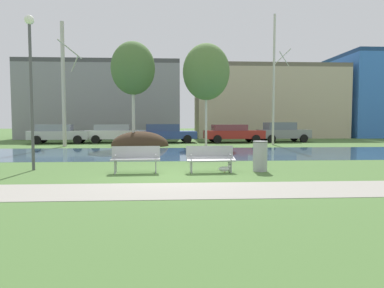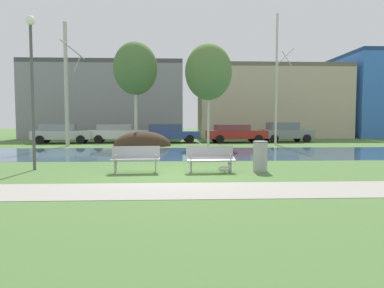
% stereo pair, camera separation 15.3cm
% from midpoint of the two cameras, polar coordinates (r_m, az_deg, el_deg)
% --- Properties ---
extents(ground_plane, '(120.00, 120.00, 0.00)m').
position_cam_midpoint_polar(ground_plane, '(20.87, -3.38, -0.91)').
color(ground_plane, '#476B33').
extents(paved_path_strip, '(60.00, 2.05, 0.01)m').
position_cam_midpoint_polar(paved_path_strip, '(8.61, -3.47, -7.63)').
color(paved_path_strip, gray).
rests_on(paved_path_strip, ground).
extents(river_band, '(80.00, 7.36, 0.01)m').
position_cam_midpoint_polar(river_band, '(18.44, -3.39, -1.52)').
color(river_band, '#33516B').
rests_on(river_band, ground).
extents(soil_mound, '(3.94, 2.55, 2.03)m').
position_cam_midpoint_polar(soil_mound, '(24.17, -8.72, -0.31)').
color(soil_mound, '#423021').
rests_on(soil_mound, ground).
extents(bench_left, '(1.62, 0.64, 0.87)m').
position_cam_midpoint_polar(bench_left, '(11.62, -9.59, -2.37)').
color(bench_left, '#9EA0A3').
rests_on(bench_left, ground).
extents(bench_right, '(1.62, 0.64, 0.87)m').
position_cam_midpoint_polar(bench_right, '(11.62, 2.67, -2.32)').
color(bench_right, '#9EA0A3').
rests_on(bench_right, ground).
extents(trash_bin, '(0.51, 0.51, 1.03)m').
position_cam_midpoint_polar(trash_bin, '(12.02, 10.77, -1.89)').
color(trash_bin, '#999B9E').
rests_on(trash_bin, ground).
extents(seagull, '(0.47, 0.17, 0.27)m').
position_cam_midpoint_polar(seagull, '(11.58, 5.05, -4.04)').
color(seagull, white).
rests_on(seagull, ground).
extents(streetlamp, '(0.32, 0.32, 5.30)m').
position_cam_midpoint_polar(streetlamp, '(13.37, -25.28, 11.31)').
color(streetlamp, '#4C4C51').
rests_on(streetlamp, ground).
extents(birch_far_left, '(1.43, 2.34, 8.30)m').
position_cam_midpoint_polar(birch_far_left, '(25.08, -20.47, 9.34)').
color(birch_far_left, '#BCB7A8').
rests_on(birch_far_left, ground).
extents(birch_left, '(2.94, 2.94, 7.01)m').
position_cam_midpoint_polar(birch_left, '(24.11, -9.85, 12.12)').
color(birch_left, beige).
rests_on(birch_left, ground).
extents(birch_center_left, '(3.11, 3.11, 6.84)m').
position_cam_midpoint_polar(birch_center_left, '(23.53, 2.15, 11.74)').
color(birch_center_left, beige).
rests_on(birch_center_left, ground).
extents(birch_center, '(1.28, 2.22, 9.26)m').
position_cam_midpoint_polar(birch_center, '(25.86, 13.17, 10.32)').
color(birch_center, beige).
rests_on(birch_center, ground).
extents(parked_van_nearest_silver, '(4.55, 2.35, 1.45)m').
position_cam_midpoint_polar(parked_van_nearest_silver, '(28.48, -21.20, 1.65)').
color(parked_van_nearest_silver, '#B2B5BC').
rests_on(parked_van_nearest_silver, ground).
extents(parked_sedan_second_white, '(4.86, 2.42, 1.44)m').
position_cam_midpoint_polar(parked_sedan_second_white, '(28.13, -12.53, 1.79)').
color(parked_sedan_second_white, silver).
rests_on(parked_sedan_second_white, ground).
extents(parked_hatch_third_blue, '(4.73, 2.45, 1.47)m').
position_cam_midpoint_polar(parked_hatch_third_blue, '(27.60, -4.52, 1.84)').
color(parked_hatch_third_blue, '#2D4793').
rests_on(parked_hatch_third_blue, ground).
extents(parked_wagon_fourth_red, '(4.83, 2.36, 1.43)m').
position_cam_midpoint_polar(parked_wagon_fourth_red, '(27.92, 6.53, 1.83)').
color(parked_wagon_fourth_red, maroon).
rests_on(parked_wagon_fourth_red, ground).
extents(parked_suv_fifth_grey, '(4.25, 2.30, 1.61)m').
position_cam_midpoint_polar(parked_suv_fifth_grey, '(29.37, 14.46, 1.95)').
color(parked_suv_fifth_grey, slate).
rests_on(parked_suv_fifth_grey, ground).
extents(building_grey_warehouse, '(15.29, 7.63, 7.48)m').
position_cam_midpoint_polar(building_grey_warehouse, '(37.01, -14.28, 6.81)').
color(building_grey_warehouse, gray).
rests_on(building_grey_warehouse, ground).
extents(building_beige_block, '(14.96, 6.70, 7.36)m').
position_cam_midpoint_polar(building_beige_block, '(37.77, 12.12, 6.69)').
color(building_beige_block, '#BCAD8E').
rests_on(building_beige_block, ground).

